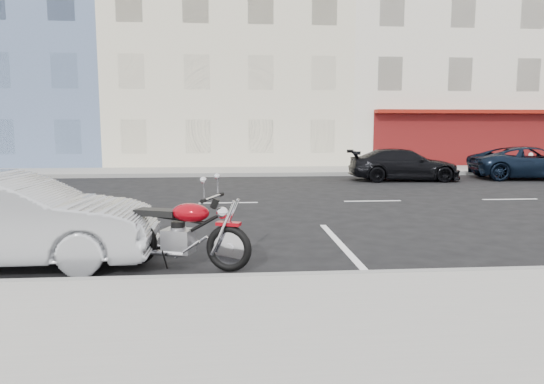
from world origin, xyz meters
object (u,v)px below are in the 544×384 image
at_px(motorcycle, 231,238).
at_px(car_far, 404,165).
at_px(fire_hydrant, 530,160).
at_px(sedan_silver, 7,220).
at_px(suv_far, 532,163).

relative_size(motorcycle, car_far, 0.49).
distance_m(fire_hydrant, car_far, 8.09).
bearing_deg(car_far, sedan_silver, 141.47).
xyz_separation_m(motorcycle, sedan_silver, (-3.25, 0.54, 0.20)).
height_order(motorcycle, car_far, car_far).
relative_size(sedan_silver, suv_far, 0.91).
distance_m(motorcycle, car_far, 13.17).
bearing_deg(suv_far, motorcycle, 141.59).
bearing_deg(sedan_silver, car_far, -43.02).
height_order(motorcycle, suv_far, suv_far).
height_order(sedan_silver, car_far, sedan_silver).
xyz_separation_m(fire_hydrant, motorcycle, (-13.91, -14.84, -0.04)).
distance_m(fire_hydrant, suv_far, 3.91).
bearing_deg(car_far, motorcycle, 153.61).
height_order(fire_hydrant, suv_far, suv_far).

